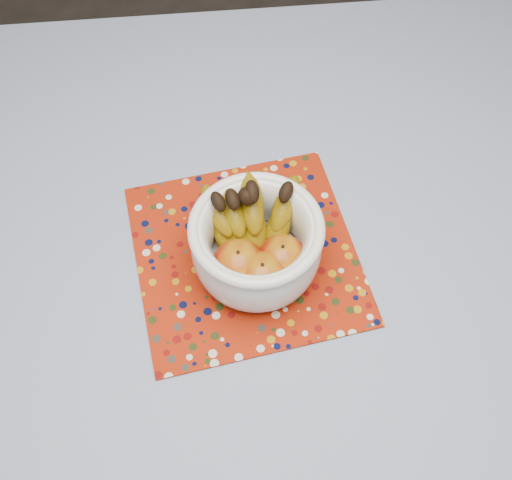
# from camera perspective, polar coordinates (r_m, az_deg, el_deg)

# --- Properties ---
(table) EXTENTS (1.20, 1.20, 0.75)m
(table) POSITION_cam_1_polar(r_m,az_deg,el_deg) (1.00, -0.21, -6.94)
(table) COLOR brown
(table) RESTS_ON ground
(tablecloth) EXTENTS (1.32, 1.32, 0.01)m
(tablecloth) POSITION_cam_1_polar(r_m,az_deg,el_deg) (0.92, -0.23, -4.84)
(tablecloth) COLOR #6679AA
(tablecloth) RESTS_ON table
(placemat) EXTENTS (0.39, 0.39, 0.00)m
(placemat) POSITION_cam_1_polar(r_m,az_deg,el_deg) (0.95, -0.99, -1.31)
(placemat) COLOR #981D08
(placemat) RESTS_ON tablecloth
(fruit_bowl) EXTENTS (0.22, 0.21, 0.15)m
(fruit_bowl) POSITION_cam_1_polar(r_m,az_deg,el_deg) (0.88, -0.23, 0.19)
(fruit_bowl) COLOR white
(fruit_bowl) RESTS_ON placemat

